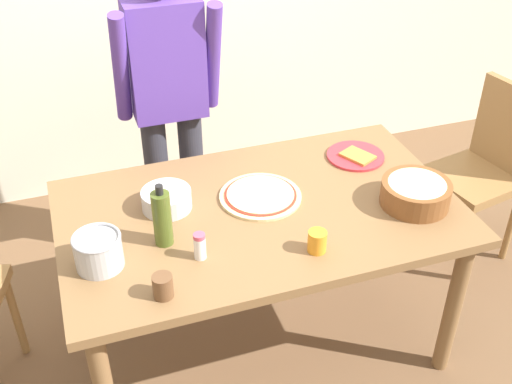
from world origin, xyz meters
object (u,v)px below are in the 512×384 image
at_px(mixing_bowl_steel, 167,200).
at_px(steel_pot, 98,251).
at_px(popcorn_bowl, 416,191).
at_px(chair_wooden_right, 486,164).
at_px(cup_small_brown, 163,286).
at_px(pizza_raw_on_board, 260,196).
at_px(olive_oil_bottle, 162,218).
at_px(cup_orange, 317,241).
at_px(dining_table, 260,227).
at_px(plate_with_slice, 356,156).
at_px(salt_shaker, 200,246).
at_px(person_cook, 169,96).

distance_m(mixing_bowl_steel, steel_pot, 0.40).
bearing_deg(mixing_bowl_steel, popcorn_bowl, -17.12).
xyz_separation_m(chair_wooden_right, cup_small_brown, (-1.79, -0.65, 0.26)).
height_order(pizza_raw_on_board, olive_oil_bottle, olive_oil_bottle).
relative_size(popcorn_bowl, cup_small_brown, 3.29).
bearing_deg(cup_orange, dining_table, 109.89).
xyz_separation_m(plate_with_slice, cup_orange, (-0.43, -0.55, 0.03)).
bearing_deg(steel_pot, cup_small_brown, -51.09).
bearing_deg(chair_wooden_right, dining_table, -167.96).
bearing_deg(salt_shaker, cup_small_brown, -137.72).
bearing_deg(mixing_bowl_steel, plate_with_slice, 6.81).
xyz_separation_m(pizza_raw_on_board, steel_pot, (-0.68, -0.21, 0.06)).
bearing_deg(steel_pot, mixing_bowl_steel, 41.85).
relative_size(dining_table, cup_small_brown, 18.82).
height_order(olive_oil_bottle, cup_orange, olive_oil_bottle).
distance_m(chair_wooden_right, steel_pot, 2.03).
bearing_deg(cup_orange, salt_shaker, 166.53).
xyz_separation_m(olive_oil_bottle, cup_small_brown, (-0.06, -0.28, -0.07)).
bearing_deg(popcorn_bowl, cup_orange, -163.50).
xyz_separation_m(popcorn_bowl, cup_small_brown, (-1.07, -0.20, -0.02)).
xyz_separation_m(dining_table, mixing_bowl_steel, (-0.35, 0.13, 0.13)).
height_order(pizza_raw_on_board, salt_shaker, salt_shaker).
distance_m(chair_wooden_right, olive_oil_bottle, 1.80).
xyz_separation_m(chair_wooden_right, olive_oil_bottle, (-1.73, -0.37, 0.33)).
distance_m(chair_wooden_right, mixing_bowl_steel, 1.70).
height_order(chair_wooden_right, steel_pot, chair_wooden_right).
xyz_separation_m(person_cook, chair_wooden_right, (1.52, -0.47, -0.40)).
bearing_deg(salt_shaker, mixing_bowl_steel, 98.20).
distance_m(chair_wooden_right, salt_shaker, 1.72).
distance_m(pizza_raw_on_board, steel_pot, 0.71).
bearing_deg(cup_orange, person_cook, 106.06).
bearing_deg(popcorn_bowl, plate_with_slice, 99.10).
distance_m(olive_oil_bottle, salt_shaker, 0.18).
xyz_separation_m(dining_table, popcorn_bowl, (0.60, -0.17, 0.15)).
bearing_deg(olive_oil_bottle, dining_table, 11.83).
xyz_separation_m(pizza_raw_on_board, salt_shaker, (-0.33, -0.29, 0.04)).
distance_m(dining_table, chair_wooden_right, 1.36).
xyz_separation_m(mixing_bowl_steel, salt_shaker, (0.05, -0.34, 0.01)).
height_order(cup_orange, cup_small_brown, same).
distance_m(pizza_raw_on_board, cup_orange, 0.40).
relative_size(person_cook, mixing_bowl_steel, 8.10).
bearing_deg(cup_small_brown, plate_with_slice, 30.69).
height_order(pizza_raw_on_board, mixing_bowl_steel, mixing_bowl_steel).
xyz_separation_m(pizza_raw_on_board, popcorn_bowl, (0.58, -0.24, 0.05)).
height_order(chair_wooden_right, salt_shaker, chair_wooden_right).
height_order(dining_table, chair_wooden_right, chair_wooden_right).
distance_m(olive_oil_bottle, cup_orange, 0.57).
height_order(pizza_raw_on_board, cup_small_brown, cup_small_brown).
relative_size(steel_pot, cup_small_brown, 2.04).
xyz_separation_m(chair_wooden_right, plate_with_slice, (-0.78, -0.05, 0.23)).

